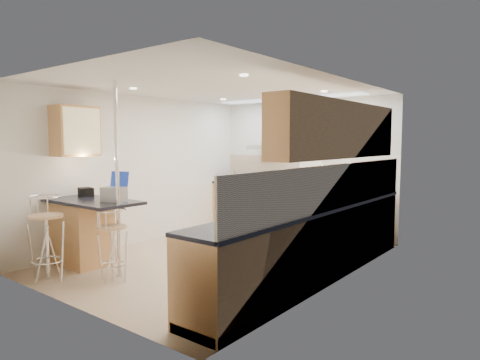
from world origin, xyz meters
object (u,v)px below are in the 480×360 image
Objects in this scene: microwave at (312,195)px; laptop at (114,194)px; bar_stool_end at (113,245)px; bread_bin at (289,207)px; bar_stool_near at (46,237)px.

laptop is at bearing 132.31° from microwave.
laptop is 0.71m from bar_stool_end.
bar_stool_near is at bearing -145.78° from bread_bin.
microwave reaches higher than bread_bin.
bar_stool_end is (0.31, -0.26, -0.59)m from laptop.
bar_stool_near is 1.19× the size of bar_stool_end.
laptop is 2.40m from bread_bin.
bar_stool_near is at bearing -136.09° from laptop.
microwave is 3.39m from bar_stool_near.
bar_stool_near is (-2.57, -2.15, -0.52)m from microwave.
laptop is (-2.17, -1.42, -0.02)m from microwave.
bar_stool_end is at bearing -57.56° from laptop.
laptop is 0.79× the size of bread_bin.
bread_bin is at bearing -3.86° from laptop.
microwave reaches higher than bar_stool_end.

